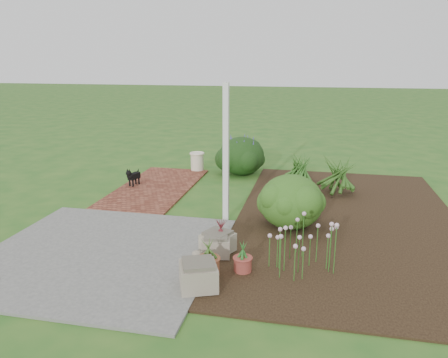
% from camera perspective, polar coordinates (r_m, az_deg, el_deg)
% --- Properties ---
extents(ground, '(80.00, 80.00, 0.00)m').
position_cam_1_polar(ground, '(8.10, -1.99, -5.44)').
color(ground, '#265E1D').
rests_on(ground, ground).
extents(concrete_patio, '(3.50, 3.50, 0.04)m').
position_cam_1_polar(concrete_patio, '(7.01, -15.69, -9.31)').
color(concrete_patio, '#5B5B59').
rests_on(concrete_patio, ground).
extents(brick_path, '(1.60, 3.50, 0.04)m').
position_cam_1_polar(brick_path, '(10.17, -8.89, -1.10)').
color(brick_path, brown).
rests_on(brick_path, ground).
extents(garden_bed, '(4.00, 7.00, 0.03)m').
position_cam_1_polar(garden_bed, '(8.37, 15.80, -5.23)').
color(garden_bed, black).
rests_on(garden_bed, ground).
extents(veranda_post, '(0.10, 0.10, 2.50)m').
position_cam_1_polar(veranda_post, '(7.77, 0.25, 3.29)').
color(veranda_post, white).
rests_on(veranda_post, ground).
extents(stone_trough_near, '(0.61, 0.61, 0.31)m').
position_cam_1_polar(stone_trough_near, '(5.74, -3.37, -12.56)').
color(stone_trough_near, gray).
rests_on(stone_trough_near, concrete_patio).
extents(stone_trough_mid, '(0.56, 0.56, 0.28)m').
position_cam_1_polar(stone_trough_mid, '(6.72, -0.82, -8.33)').
color(stone_trough_mid, gray).
rests_on(stone_trough_mid, concrete_patio).
extents(stone_trough_far, '(0.48, 0.48, 0.28)m').
position_cam_1_polar(stone_trough_far, '(6.62, -1.03, -8.71)').
color(stone_trough_far, '#766B5B').
rests_on(stone_trough_far, concrete_patio).
extents(black_dog, '(0.22, 0.45, 0.40)m').
position_cam_1_polar(black_dog, '(10.29, -11.81, 0.42)').
color(black_dog, black).
rests_on(black_dog, brick_path).
extents(cream_ceramic_urn, '(0.44, 0.44, 0.45)m').
position_cam_1_polar(cream_ceramic_urn, '(11.54, -3.52, 2.30)').
color(cream_ceramic_urn, beige).
rests_on(cream_ceramic_urn, brick_path).
extents(evergreen_shrub, '(1.39, 1.39, 0.95)m').
position_cam_1_polar(evergreen_shrub, '(7.70, 8.76, -2.75)').
color(evergreen_shrub, '#1A4411').
rests_on(evergreen_shrub, garden_bed).
extents(agapanthus_clump_back, '(1.30, 1.30, 0.99)m').
position_cam_1_polar(agapanthus_clump_back, '(9.77, 14.71, 0.94)').
color(agapanthus_clump_back, '#0D3F0B').
rests_on(agapanthus_clump_back, garden_bed).
extents(agapanthus_clump_front, '(1.02, 1.02, 0.82)m').
position_cam_1_polar(agapanthus_clump_front, '(10.47, 9.88, 1.71)').
color(agapanthus_clump_front, '#134317').
rests_on(agapanthus_clump_front, garden_bed).
extents(pink_flower_patch, '(1.17, 1.17, 0.72)m').
position_cam_1_polar(pink_flower_patch, '(6.30, 10.51, -8.18)').
color(pink_flower_patch, '#113D0F').
rests_on(pink_flower_patch, garden_bed).
extents(terracotta_pot_bronze, '(0.33, 0.33, 0.22)m').
position_cam_1_polar(terracotta_pot_bronze, '(6.75, -0.42, -8.55)').
color(terracotta_pot_bronze, '#B8543E').
rests_on(terracotta_pot_bronze, garden_bed).
extents(terracotta_pot_small_left, '(0.32, 0.32, 0.21)m').
position_cam_1_polar(terracotta_pot_small_left, '(6.18, 2.47, -11.03)').
color(terracotta_pot_small_left, brown).
rests_on(terracotta_pot_small_left, garden_bed).
extents(terracotta_pot_small_right, '(0.34, 0.34, 0.25)m').
position_cam_1_polar(terracotta_pot_small_right, '(6.07, -2.03, -11.31)').
color(terracotta_pot_small_right, '#965132').
rests_on(terracotta_pot_small_right, garden_bed).
extents(purple_flowering_bush, '(1.41, 1.41, 0.99)m').
position_cam_1_polar(purple_flowering_bush, '(11.23, 2.31, 3.15)').
color(purple_flowering_bush, black).
rests_on(purple_flowering_bush, ground).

